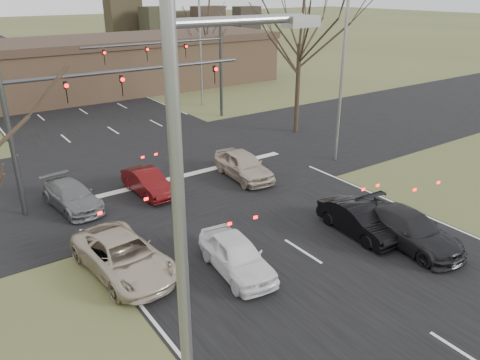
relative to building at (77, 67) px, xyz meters
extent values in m
plane|color=#4A522B|center=(-2.00, -38.00, -2.67)|extent=(360.00, 360.00, 0.00)
cube|color=black|center=(-2.00, 22.00, -2.66)|extent=(14.00, 300.00, 0.02)
cube|color=black|center=(-2.00, -23.00, -2.65)|extent=(200.00, 14.00, 0.02)
cube|color=#866348|center=(0.00, 0.00, -0.37)|extent=(42.00, 10.00, 4.60)
cube|color=#38281E|center=(0.00, 0.00, 2.28)|extent=(42.40, 10.40, 0.70)
cylinder|color=#383A3D|center=(-10.50, -25.00, 1.33)|extent=(0.24, 0.24, 8.00)
cylinder|color=#383A3D|center=(-4.50, -25.00, 3.53)|extent=(12.00, 0.18, 0.18)
imported|color=black|center=(-7.83, -25.00, 2.83)|extent=(0.16, 0.20, 1.00)
imported|color=black|center=(-5.17, -25.00, 2.83)|extent=(0.16, 0.20, 1.00)
imported|color=black|center=(-2.50, -25.00, 2.83)|extent=(0.16, 0.20, 1.00)
imported|color=black|center=(0.17, -25.00, 2.83)|extent=(0.16, 0.20, 1.00)
cylinder|color=#383A3D|center=(7.00, -15.00, 1.33)|extent=(0.24, 0.24, 8.00)
cylinder|color=#383A3D|center=(1.50, -15.00, 3.53)|extent=(11.00, 0.18, 0.18)
imported|color=black|center=(3.86, -15.00, 2.83)|extent=(0.16, 0.20, 1.00)
imported|color=black|center=(0.71, -15.00, 2.83)|extent=(0.16, 0.20, 1.00)
imported|color=black|center=(-2.43, -15.00, 2.83)|extent=(0.16, 0.20, 1.00)
cylinder|color=gray|center=(-11.00, -42.00, 2.33)|extent=(0.18, 0.18, 10.00)
cylinder|color=gray|center=(-10.00, -42.00, 6.93)|extent=(2.00, 0.12, 0.12)
cube|color=gray|center=(-9.00, -42.00, 6.88)|extent=(0.50, 0.25, 0.15)
cylinder|color=gray|center=(7.00, -28.00, 2.33)|extent=(0.18, 0.18, 10.00)
cylinder|color=gray|center=(7.50, -11.00, 2.33)|extent=(0.18, 0.18, 10.00)
cylinder|color=black|center=(9.00, -22.00, 0.50)|extent=(0.32, 0.32, 6.33)
cylinder|color=black|center=(13.00, -3.00, -0.19)|extent=(0.32, 0.32, 4.95)
imported|color=#BFAF9A|center=(-8.50, -32.26, -1.96)|extent=(2.81, 5.30, 1.42)
imported|color=white|center=(-5.00, -34.60, -1.97)|extent=(2.11, 4.25, 1.39)
imported|color=black|center=(1.00, -35.22, -2.00)|extent=(1.70, 4.14, 1.33)
imported|color=black|center=(2.00, -37.04, -1.96)|extent=(2.32, 4.99, 1.41)
imported|color=slate|center=(-8.40, -25.50, -2.04)|extent=(2.25, 4.48, 1.25)
imported|color=#4C0A0C|center=(-4.69, -26.10, -2.04)|extent=(1.50, 3.87, 1.25)
imported|color=#BEAE9A|center=(0.62, -27.12, -1.91)|extent=(2.14, 4.59, 1.52)
camera|label=1|loc=(-13.51, -47.00, 7.33)|focal=35.00mm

